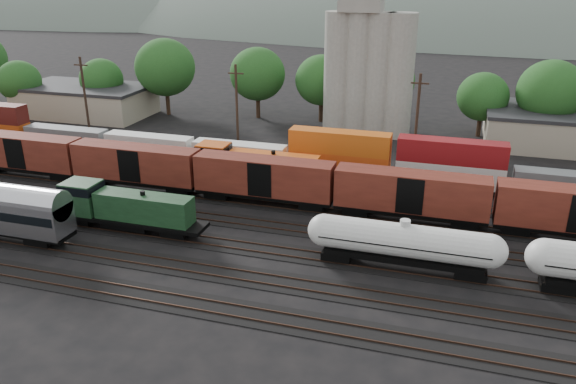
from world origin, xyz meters
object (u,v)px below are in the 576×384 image
(orange_locomotive, at_px, (249,165))
(grain_silo, at_px, (367,60))
(green_locomotive, at_px, (118,207))
(tank_car_a, at_px, (404,242))

(orange_locomotive, bearing_deg, grain_silo, 70.61)
(green_locomotive, bearing_deg, orange_locomotive, 62.44)
(green_locomotive, height_order, orange_locomotive, orange_locomotive)
(green_locomotive, relative_size, grain_silo, 0.55)
(grain_silo, bearing_deg, tank_car_a, -76.07)
(grain_silo, bearing_deg, orange_locomotive, -109.39)
(tank_car_a, bearing_deg, orange_locomotive, 142.17)
(tank_car_a, bearing_deg, green_locomotive, 180.00)
(tank_car_a, distance_m, grain_silo, 43.13)
(green_locomotive, bearing_deg, grain_silo, 67.50)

